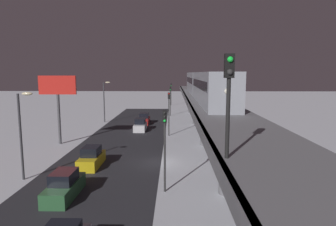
% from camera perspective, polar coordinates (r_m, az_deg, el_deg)
% --- Properties ---
extents(ground_plane, '(240.00, 240.00, 0.00)m').
position_cam_1_polar(ground_plane, '(30.46, -2.26, -9.75)').
color(ground_plane, silver).
extents(avenue_asphalt, '(11.00, 91.53, 0.01)m').
position_cam_1_polar(avenue_asphalt, '(31.15, -11.67, -9.50)').
color(avenue_asphalt, '#28282D').
rests_on(avenue_asphalt, ground_plane).
extents(elevated_railway, '(5.00, 91.53, 5.92)m').
position_cam_1_polar(elevated_railway, '(29.55, 9.04, -0.19)').
color(elevated_railway, slate).
rests_on(elevated_railway, ground_plane).
extents(subway_train, '(2.94, 36.87, 3.40)m').
position_cam_1_polar(subway_train, '(41.25, 6.94, 5.70)').
color(subway_train, '#999EA8').
rests_on(subway_train, elevated_railway).
extents(rail_signal, '(0.36, 0.41, 4.00)m').
position_cam_1_polar(rail_signal, '(11.16, 11.87, 4.85)').
color(rail_signal, black).
rests_on(rail_signal, elevated_railway).
extents(sedan_red, '(1.91, 4.52, 1.97)m').
position_cam_1_polar(sedan_red, '(53.26, -4.72, -1.28)').
color(sedan_red, '#A51E1E').
rests_on(sedan_red, ground_plane).
extents(sedan_green, '(1.80, 4.71, 1.97)m').
position_cam_1_polar(sedan_green, '(23.64, -19.74, -13.45)').
color(sedan_green, '#2D6038').
rests_on(sedan_green, ground_plane).
extents(sedan_yellow, '(1.80, 4.47, 1.97)m').
position_cam_1_polar(sedan_yellow, '(30.17, -14.83, -8.60)').
color(sedan_yellow, gold).
rests_on(sedan_yellow, ground_plane).
extents(sedan_white, '(1.80, 4.25, 1.97)m').
position_cam_1_polar(sedan_white, '(47.08, -5.48, -2.47)').
color(sedan_white, silver).
rests_on(sedan_white, ground_plane).
extents(traffic_light_near, '(0.32, 0.44, 6.40)m').
position_cam_1_polar(traffic_light_near, '(22.20, -0.64, -5.18)').
color(traffic_light_near, '#2D2D2D').
rests_on(traffic_light_near, ground_plane).
extents(traffic_light_mid, '(0.32, 0.44, 6.40)m').
position_cam_1_polar(traffic_light_mid, '(42.42, 0.18, 1.07)').
color(traffic_light_mid, '#2D2D2D').
rests_on(traffic_light_mid, ground_plane).
extents(traffic_light_far, '(0.32, 0.44, 6.40)m').
position_cam_1_polar(traffic_light_far, '(62.81, 0.47, 3.27)').
color(traffic_light_far, '#2D2D2D').
rests_on(traffic_light_far, ground_plane).
extents(traffic_light_distant, '(0.32, 0.44, 6.40)m').
position_cam_1_polar(traffic_light_distant, '(83.25, 0.61, 4.39)').
color(traffic_light_distant, '#2D2D2D').
rests_on(traffic_light_distant, ground_plane).
extents(commercial_billboard, '(4.80, 0.36, 8.90)m').
position_cam_1_polar(commercial_billboard, '(39.84, -20.90, 3.91)').
color(commercial_billboard, '#4C4C51').
rests_on(commercial_billboard, ground_plane).
extents(street_lamp_near, '(1.35, 0.44, 7.65)m').
position_cam_1_polar(street_lamp_near, '(27.55, -26.72, -2.17)').
color(street_lamp_near, '#38383D').
rests_on(street_lamp_near, ground_plane).
extents(street_lamp_far, '(1.35, 0.44, 7.65)m').
position_cam_1_polar(street_lamp_far, '(55.66, -12.28, 3.14)').
color(street_lamp_far, '#38383D').
rests_on(street_lamp_far, ground_plane).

